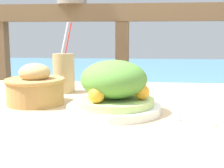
{
  "coord_description": "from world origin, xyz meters",
  "views": [
    {
      "loc": [
        0.11,
        -0.88,
        0.97
      ],
      "look_at": [
        0.02,
        0.02,
        0.83
      ],
      "focal_mm": 50.0,
      "sensor_mm": 36.0,
      "label": 1
    }
  ],
  "objects": [
    {
      "name": "patio_table",
      "position": [
        0.0,
        0.0,
        0.67
      ],
      "size": [
        1.18,
        0.92,
        0.77
      ],
      "color": "tan",
      "rests_on": "ground_plane"
    },
    {
      "name": "railing_fence",
      "position": [
        0.0,
        0.81,
        0.77
      ],
      "size": [
        2.8,
        0.08,
        1.13
      ],
      "color": "brown",
      "rests_on": "ground_plane"
    },
    {
      "name": "sea_backdrop",
      "position": [
        0.0,
        3.31,
        0.25
      ],
      "size": [
        12.0,
        4.0,
        0.51
      ],
      "color": "teal",
      "rests_on": "ground_plane"
    },
    {
      "name": "salad_plate",
      "position": [
        0.04,
        -0.08,
        0.83
      ],
      "size": [
        0.25,
        0.25,
        0.14
      ],
      "color": "white",
      "rests_on": "patio_table"
    },
    {
      "name": "drink_glass",
      "position": [
        -0.17,
        0.2,
        0.84
      ],
      "size": [
        0.08,
        0.08,
        0.25
      ],
      "color": "tan",
      "rests_on": "patio_table"
    },
    {
      "name": "bread_basket",
      "position": [
        -0.2,
        0.0,
        0.82
      ],
      "size": [
        0.18,
        0.18,
        0.12
      ],
      "color": "#AD7F47",
      "rests_on": "patio_table"
    },
    {
      "name": "fork",
      "position": [
        0.2,
        -0.06,
        0.77
      ],
      "size": [
        0.02,
        0.18,
        0.0
      ],
      "color": "silver",
      "rests_on": "patio_table"
    },
    {
      "name": "knife",
      "position": [
        0.28,
        -0.1,
        0.77
      ],
      "size": [
        0.03,
        0.18,
        0.0
      ],
      "color": "silver",
      "rests_on": "patio_table"
    }
  ]
}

